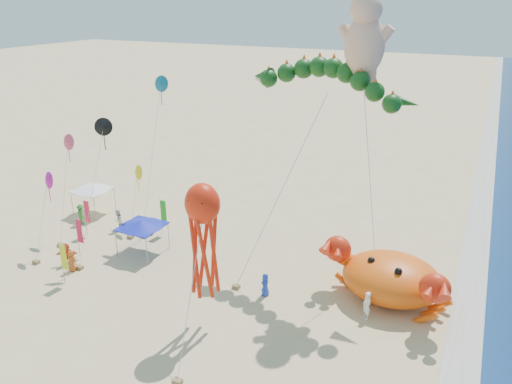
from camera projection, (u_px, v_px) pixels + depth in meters
ground at (270, 297)px, 33.14m from camera, size 320.00×320.00×0.00m
foam_strip at (463, 348)px, 28.39m from camera, size 320.00×320.00×0.00m
crab_inflatable at (391, 277)px, 32.33m from camera, size 8.70×7.14×3.81m
dragon_kite at (325, 85)px, 32.59m from camera, size 11.73×8.03×14.54m
cherub_kite at (365, 35)px, 30.30m from camera, size 3.52×2.22×19.10m
octopus_kite at (204, 232)px, 28.27m from camera, size 2.47×6.20×9.13m
canopy_blue at (141, 224)px, 38.09m from camera, size 3.38×3.38×2.71m
canopy_white at (92, 188)px, 45.28m from camera, size 3.19×3.19×2.71m
feather_flags at (100, 227)px, 38.54m from camera, size 6.21×9.43×3.20m
beachgoers at (126, 241)px, 38.87m from camera, size 26.98×7.98×1.87m
small_kites at (103, 153)px, 38.86m from camera, size 7.82×11.07×12.89m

